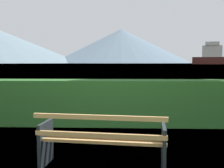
{
  "coord_description": "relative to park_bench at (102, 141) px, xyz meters",
  "views": [
    {
      "loc": [
        0.27,
        -3.81,
        1.59
      ],
      "look_at": [
        0.0,
        3.89,
        0.95
      ],
      "focal_mm": 41.61,
      "sensor_mm": 36.0,
      "label": 1
    }
  ],
  "objects": [
    {
      "name": "hedge_row",
      "position": [
        0.01,
        2.82,
        0.14
      ],
      "size": [
        6.08,
        0.78,
        1.14
      ],
      "primitive_type": "cube",
      "color": "#285B23",
      "rests_on": "ground_plane"
    },
    {
      "name": "park_bench",
      "position": [
        0.0,
        0.0,
        0.0
      ],
      "size": [
        1.93,
        0.78,
        0.87
      ],
      "color": "tan",
      "rests_on": "ground_plane"
    },
    {
      "name": "water_surface",
      "position": [
        0.01,
        307.86,
        -0.43
      ],
      "size": [
        620.0,
        620.0,
        0.0
      ],
      "primitive_type": "plane",
      "color": "#6B8EA3",
      "rests_on": "ground_plane"
    },
    {
      "name": "ground_plane",
      "position": [
        0.01,
        0.06,
        -0.43
      ],
      "size": [
        1400.0,
        1400.0,
        0.0
      ],
      "primitive_type": "plane",
      "color": "#567A38"
    },
    {
      "name": "distant_hills",
      "position": [
        -92.82,
        576.09,
        38.6
      ],
      "size": [
        913.82,
        413.27,
        80.93
      ],
      "color": "slate",
      "rests_on": "ground_plane"
    }
  ]
}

